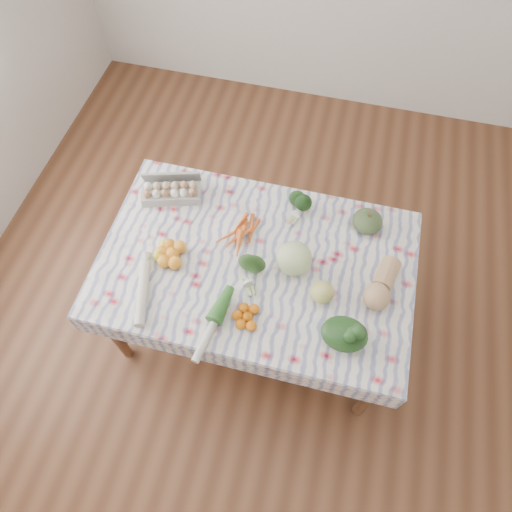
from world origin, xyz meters
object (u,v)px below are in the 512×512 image
cabbage (294,259)px  egg_carton (171,193)px  grapefruit (322,292)px  kabocha_squash (368,221)px  dining_table (256,269)px  butternut_squash (383,283)px

cabbage → egg_carton: bearing=160.1°
cabbage → grapefruit: cabbage is taller
kabocha_squash → cabbage: cabbage is taller
dining_table → grapefruit: 0.41m
grapefruit → butternut_squash: bearing=22.6°
kabocha_squash → butternut_squash: butternut_squash is taller
egg_carton → kabocha_squash: kabocha_squash is taller
dining_table → kabocha_squash: size_ratio=9.77×
egg_carton → dining_table: bearing=-43.8°
egg_carton → butternut_squash: bearing=-30.3°
kabocha_squash → cabbage: 0.49m
butternut_squash → grapefruit: (-0.28, -0.12, -0.01)m
egg_carton → kabocha_squash: bearing=-13.0°
kabocha_squash → grapefruit: bearing=-108.9°
kabocha_squash → grapefruit: size_ratio=1.40×
dining_table → cabbage: size_ratio=8.83×
kabocha_squash → butternut_squash: 0.38m
butternut_squash → grapefruit: butternut_squash is taller
grapefruit → kabocha_squash: bearing=71.1°
egg_carton → butternut_squash: butternut_squash is taller
dining_table → cabbage: 0.26m
kabocha_squash → butternut_squash: (0.12, -0.37, 0.01)m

